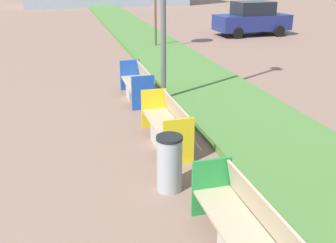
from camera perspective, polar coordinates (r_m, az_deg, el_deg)
planter_grass_strip at (r=13.13m, az=4.44°, el=5.89°), size 2.80×120.00×0.18m
bench_green_frame at (r=5.26m, az=11.66°, el=-16.60°), size 0.65×2.46×0.94m
bench_yellow_frame at (r=8.48m, az=-0.18°, el=-0.89°), size 0.65×2.06×0.94m
bench_blue_frame at (r=11.49m, az=-4.46°, el=5.06°), size 0.65×2.00×0.94m
litter_bin at (r=6.68m, az=0.21°, el=-6.08°), size 0.45×0.45×0.99m
parked_car_distant at (r=23.41m, az=12.12°, el=14.36°), size 4.29×2.00×1.86m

